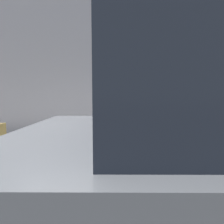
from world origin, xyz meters
TOP-DOWN VIEW (x-y plane):
  - ground_plane at (0.00, 0.00)m, footprint 60.00×60.00m
  - sidewalk at (0.00, 2.20)m, footprint 24.00×2.80m
  - building_facade at (0.00, 4.22)m, footprint 24.00×0.30m
  - parking_meter at (0.34, 1.22)m, footprint 0.18×0.14m

SIDE VIEW (x-z plane):
  - ground_plane at x=0.00m, z-range 0.00..0.00m
  - sidewalk at x=0.00m, z-range 0.00..0.14m
  - parking_meter at x=0.34m, z-range 0.43..1.84m
  - building_facade at x=0.00m, z-range 0.00..5.38m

